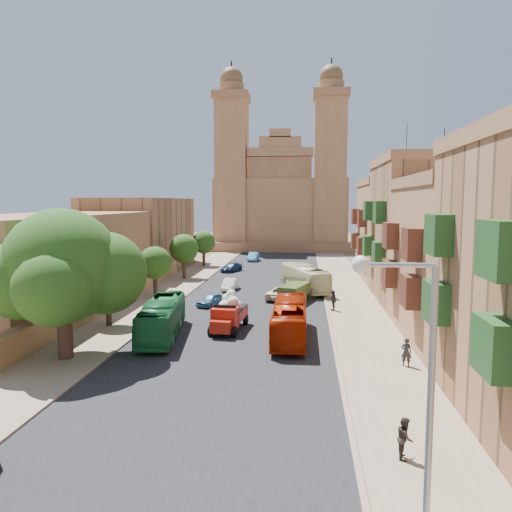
% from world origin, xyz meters
% --- Properties ---
extents(ground, '(260.00, 260.00, 0.00)m').
position_xyz_m(ground, '(0.00, 0.00, 0.00)').
color(ground, brown).
extents(road_surface, '(14.00, 140.00, 0.01)m').
position_xyz_m(road_surface, '(0.00, 30.00, 0.01)').
color(road_surface, black).
rests_on(road_surface, ground).
extents(sidewalk_east, '(5.00, 140.00, 0.01)m').
position_xyz_m(sidewalk_east, '(9.50, 30.00, 0.01)').
color(sidewalk_east, '#866E58').
rests_on(sidewalk_east, ground).
extents(sidewalk_west, '(5.00, 140.00, 0.01)m').
position_xyz_m(sidewalk_west, '(-9.50, 30.00, 0.01)').
color(sidewalk_west, '#866E58').
rests_on(sidewalk_west, ground).
extents(kerb_east, '(0.25, 140.00, 0.12)m').
position_xyz_m(kerb_east, '(7.00, 30.00, 0.06)').
color(kerb_east, '#866E58').
rests_on(kerb_east, ground).
extents(kerb_west, '(0.25, 140.00, 0.12)m').
position_xyz_m(kerb_west, '(-7.00, 30.00, 0.06)').
color(kerb_west, '#866E58').
rests_on(kerb_west, ground).
extents(townhouse_b, '(9.00, 14.00, 14.90)m').
position_xyz_m(townhouse_b, '(15.95, 11.00, 5.66)').
color(townhouse_b, '#8F6441').
rests_on(townhouse_b, ground).
extents(townhouse_c, '(9.00, 14.00, 17.40)m').
position_xyz_m(townhouse_c, '(15.95, 25.00, 6.91)').
color(townhouse_c, '#996A45').
rests_on(townhouse_c, ground).
extents(townhouse_d, '(9.00, 14.00, 15.90)m').
position_xyz_m(townhouse_d, '(15.95, 39.00, 6.16)').
color(townhouse_d, '#8F6441').
rests_on(townhouse_d, ground).
extents(west_wall, '(1.00, 40.00, 1.80)m').
position_xyz_m(west_wall, '(-12.50, 20.00, 0.90)').
color(west_wall, '#8F6441').
rests_on(west_wall, ground).
extents(west_building_low, '(10.00, 28.00, 8.40)m').
position_xyz_m(west_building_low, '(-18.00, 18.00, 4.20)').
color(west_building_low, brown).
rests_on(west_building_low, ground).
extents(west_building_mid, '(10.00, 22.00, 10.00)m').
position_xyz_m(west_building_mid, '(-18.00, 44.00, 5.00)').
color(west_building_mid, '#996A45').
rests_on(west_building_mid, ground).
extents(church, '(28.00, 22.50, 36.30)m').
position_xyz_m(church, '(-0.00, 78.61, 9.52)').
color(church, '#8F6441').
rests_on(church, ground).
extents(ficus_tree, '(9.17, 8.44, 9.17)m').
position_xyz_m(ficus_tree, '(-9.42, 4.01, 5.42)').
color(ficus_tree, '#3B271D').
rests_on(ficus_tree, ground).
extents(street_tree_a, '(2.85, 2.85, 4.37)m').
position_xyz_m(street_tree_a, '(-10.00, 12.00, 2.92)').
color(street_tree_a, '#3B271D').
rests_on(street_tree_a, ground).
extents(street_tree_b, '(3.31, 3.31, 5.08)m').
position_xyz_m(street_tree_b, '(-10.00, 24.00, 3.40)').
color(street_tree_b, '#3B271D').
rests_on(street_tree_b, ground).
extents(street_tree_c, '(3.60, 3.60, 5.54)m').
position_xyz_m(street_tree_c, '(-10.00, 36.00, 3.71)').
color(street_tree_c, '#3B271D').
rests_on(street_tree_c, ground).
extents(street_tree_d, '(3.43, 3.43, 5.27)m').
position_xyz_m(street_tree_d, '(-10.00, 48.00, 3.53)').
color(street_tree_d, '#3B271D').
rests_on(street_tree_d, ground).
extents(streetlamp, '(2.11, 0.44, 8.22)m').
position_xyz_m(streetlamp, '(7.72, -12.00, 5.20)').
color(streetlamp, gray).
rests_on(streetlamp, ground).
extents(red_truck, '(2.44, 5.19, 2.94)m').
position_xyz_m(red_truck, '(-0.58, 11.60, 1.29)').
color(red_truck, '#A81C0C').
rests_on(red_truck, ground).
extents(olive_pickup, '(3.06, 4.65, 1.77)m').
position_xyz_m(olive_pickup, '(4.00, 22.09, 0.86)').
color(olive_pickup, '#36491B').
rests_on(olive_pickup, ground).
extents(bus_green_north, '(3.48, 9.77, 2.66)m').
position_xyz_m(bus_green_north, '(-5.00, 9.31, 1.33)').
color(bus_green_north, '#196331').
rests_on(bus_green_north, ground).
extents(bus_red_east, '(2.30, 9.59, 2.67)m').
position_xyz_m(bus_red_east, '(4.00, 9.60, 1.33)').
color(bus_red_east, '#9A1C02').
rests_on(bus_red_east, ground).
extents(bus_cream_east, '(5.47, 10.19, 2.78)m').
position_xyz_m(bus_cream_east, '(5.00, 28.76, 1.39)').
color(bus_cream_east, beige).
rests_on(bus_cream_east, ground).
extents(car_blue_a, '(2.64, 3.66, 1.16)m').
position_xyz_m(car_blue_a, '(-3.54, 20.00, 0.58)').
color(car_blue_a, teal).
rests_on(car_blue_a, ground).
extents(car_white_a, '(1.51, 3.80, 1.23)m').
position_xyz_m(car_white_a, '(-3.06, 28.33, 0.61)').
color(car_white_a, silver).
rests_on(car_white_a, ground).
extents(car_cream, '(3.38, 5.16, 1.32)m').
position_xyz_m(car_cream, '(2.81, 23.71, 0.66)').
color(car_cream, beige).
rests_on(car_cream, ground).
extents(car_dkblue, '(3.05, 4.29, 1.15)m').
position_xyz_m(car_dkblue, '(-5.00, 42.37, 0.58)').
color(car_dkblue, '#102340').
rests_on(car_dkblue, ground).
extents(car_white_b, '(2.82, 4.29, 1.36)m').
position_xyz_m(car_white_b, '(3.29, 36.19, 0.68)').
color(car_white_b, '#BDBDBD').
rests_on(car_white_b, ground).
extents(car_blue_b, '(1.65, 4.25, 1.38)m').
position_xyz_m(car_blue_b, '(-3.33, 54.93, 0.69)').
color(car_blue_b, teal).
rests_on(car_blue_b, ground).
extents(pedestrian_a, '(0.71, 0.59, 1.68)m').
position_xyz_m(pedestrian_a, '(10.93, 4.54, 0.84)').
color(pedestrian_a, black).
rests_on(pedestrian_a, ground).
extents(pedestrian_b, '(0.70, 0.84, 1.57)m').
position_xyz_m(pedestrian_b, '(8.81, -6.18, 0.78)').
color(pedestrian_b, '#2B2420').
rests_on(pedestrian_b, ground).
extents(pedestrian_c, '(0.77, 1.16, 1.83)m').
position_xyz_m(pedestrian_c, '(7.50, 19.10, 0.91)').
color(pedestrian_c, '#2F2F31').
rests_on(pedestrian_c, ground).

